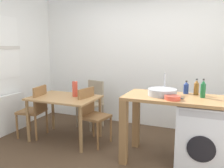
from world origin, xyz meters
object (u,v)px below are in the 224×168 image
object	(u,v)px
chair_person_seat	(35,108)
mixing_bowl	(172,97)
chair_spare_by_wall	(92,101)
bottle_clear_small	(203,89)
chair_opposite	(92,112)
washing_machine	(202,136)
vase	(75,89)
bottle_tall_green	(186,88)
bottle_squat_brown	(196,87)
dining_table	(64,102)

from	to	relation	value
chair_person_seat	mixing_bowl	world-z (taller)	mixing_bowl
chair_spare_by_wall	bottle_clear_small	bearing A→B (deg)	173.09
chair_opposite	washing_machine	size ratio (longest dim) A/B	1.05
washing_machine	bottle_clear_small	world-z (taller)	bottle_clear_small
vase	mixing_bowl	bearing A→B (deg)	-13.66
chair_person_seat	chair_spare_by_wall	distance (m)	1.09
bottle_clear_small	chair_spare_by_wall	bearing A→B (deg)	158.26
bottle_tall_green	washing_machine	bearing A→B (deg)	-45.73
bottle_squat_brown	bottle_tall_green	bearing A→B (deg)	172.90
bottle_squat_brown	mixing_bowl	distance (m)	0.50
dining_table	chair_spare_by_wall	world-z (taller)	chair_spare_by_wall
bottle_tall_green	mixing_bowl	xyz separation A→B (m)	(-0.12, -0.45, -0.05)
bottle_tall_green	mixing_bowl	size ratio (longest dim) A/B	0.95
dining_table	mixing_bowl	size ratio (longest dim) A/B	5.72
dining_table	chair_spare_by_wall	xyz separation A→B (m)	(0.12, 0.77, -0.14)
chair_person_seat	vase	world-z (taller)	vase
bottle_tall_green	vase	world-z (taller)	bottle_tall_green
chair_spare_by_wall	washing_machine	size ratio (longest dim) A/B	1.05
chair_opposite	bottle_squat_brown	xyz separation A→B (m)	(1.57, 0.07, 0.51)
washing_machine	bottle_clear_small	size ratio (longest dim) A/B	3.53
bottle_squat_brown	chair_spare_by_wall	bearing A→B (deg)	161.58
bottle_tall_green	vase	xyz separation A→B (m)	(-1.76, -0.05, -0.13)
bottle_tall_green	chair_person_seat	bearing A→B (deg)	-174.53
mixing_bowl	chair_spare_by_wall	bearing A→B (deg)	147.36
dining_table	washing_machine	bearing A→B (deg)	-2.68
chair_person_seat	bottle_clear_small	distance (m)	2.73
bottle_squat_brown	mixing_bowl	xyz separation A→B (m)	(-0.25, -0.43, -0.07)
bottle_squat_brown	bottle_clear_small	xyz separation A→B (m)	(0.09, -0.16, 0.01)
chair_spare_by_wall	vase	world-z (taller)	vase
bottle_squat_brown	vase	world-z (taller)	bottle_squat_brown
washing_machine	bottle_squat_brown	size ratio (longest dim) A/B	3.93
bottle_tall_green	bottle_squat_brown	bearing A→B (deg)	-7.10
dining_table	washing_machine	distance (m)	2.17
dining_table	mixing_bowl	xyz separation A→B (m)	(1.79, -0.30, 0.31)
washing_machine	bottle_squat_brown	world-z (taller)	bottle_squat_brown
vase	chair_spare_by_wall	bearing A→B (deg)	92.64
chair_opposite	mixing_bowl	distance (m)	1.43
chair_spare_by_wall	washing_machine	bearing A→B (deg)	171.61
chair_opposite	chair_spare_by_wall	size ratio (longest dim) A/B	1.00
chair_spare_by_wall	washing_machine	distance (m)	2.22
chair_person_seat	washing_machine	size ratio (longest dim) A/B	1.05
dining_table	chair_person_seat	world-z (taller)	chair_person_seat
chair_spare_by_wall	vase	size ratio (longest dim) A/B	3.52
dining_table	chair_opposite	xyz separation A→B (m)	(0.48, 0.06, -0.14)
chair_spare_by_wall	mixing_bowl	xyz separation A→B (m)	(1.67, -1.07, 0.44)
chair_opposite	mixing_bowl	bearing A→B (deg)	84.88
chair_person_seat	mixing_bowl	distance (m)	2.39
bottle_squat_brown	mixing_bowl	bearing A→B (deg)	-120.65
chair_spare_by_wall	vase	distance (m)	0.76
dining_table	bottle_squat_brown	xyz separation A→B (m)	(2.04, 0.13, 0.38)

